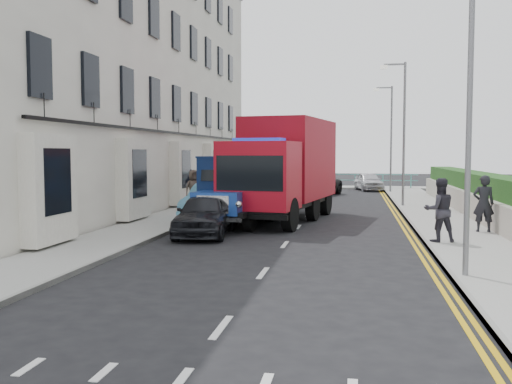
% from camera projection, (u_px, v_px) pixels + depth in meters
% --- Properties ---
extents(ground, '(120.00, 120.00, 0.00)m').
position_uv_depth(ground, '(275.00, 257.00, 14.65)').
color(ground, black).
rests_on(ground, ground).
extents(pavement_west, '(2.40, 38.00, 0.12)m').
position_uv_depth(pavement_west, '(184.00, 214.00, 24.38)').
color(pavement_west, gray).
rests_on(pavement_west, ground).
extents(pavement_east, '(2.60, 38.00, 0.12)m').
position_uv_depth(pavement_east, '(439.00, 219.00, 22.58)').
color(pavement_east, gray).
rests_on(pavement_east, ground).
extents(promenade, '(30.00, 2.50, 0.12)m').
position_uv_depth(promenade, '(328.00, 187.00, 43.15)').
color(promenade, gray).
rests_on(promenade, ground).
extents(sea_plane, '(120.00, 120.00, 0.00)m').
position_uv_depth(sea_plane, '(339.00, 173.00, 73.62)').
color(sea_plane, slate).
rests_on(sea_plane, ground).
extents(terrace_west, '(6.31, 30.20, 14.25)m').
position_uv_depth(terrace_west, '(125.00, 63.00, 28.55)').
color(terrace_west, silver).
rests_on(terrace_west, ground).
extents(garden_east, '(1.45, 28.00, 1.75)m').
position_uv_depth(garden_east, '(490.00, 198.00, 22.20)').
color(garden_east, '#B2AD9E').
rests_on(garden_east, ground).
extents(seafront_railing, '(13.00, 0.08, 1.11)m').
position_uv_depth(seafront_railing, '(328.00, 181.00, 42.32)').
color(seafront_railing, '#59B2A5').
rests_on(seafront_railing, ground).
extents(lamp_near, '(1.23, 0.18, 7.00)m').
position_uv_depth(lamp_near, '(464.00, 88.00, 11.69)').
color(lamp_near, slate).
rests_on(lamp_near, ground).
extents(lamp_mid, '(1.23, 0.18, 7.00)m').
position_uv_depth(lamp_mid, '(402.00, 125.00, 27.42)').
color(lamp_mid, slate).
rests_on(lamp_mid, ground).
extents(lamp_far, '(1.23, 0.18, 7.00)m').
position_uv_depth(lamp_far, '(389.00, 132.00, 37.25)').
color(lamp_far, slate).
rests_on(lamp_far, ground).
extents(bedford_lorry, '(2.52, 5.45, 2.51)m').
position_uv_depth(bedford_lorry, '(232.00, 195.00, 20.31)').
color(bedford_lorry, black).
rests_on(bedford_lorry, ground).
extents(red_lorry, '(3.81, 7.97, 4.01)m').
position_uv_depth(red_lorry, '(284.00, 166.00, 22.45)').
color(red_lorry, black).
rests_on(red_lorry, ground).
extents(parked_car_front, '(1.91, 4.13, 1.37)m').
position_uv_depth(parked_car_front, '(205.00, 214.00, 18.42)').
color(parked_car_front, black).
rests_on(parked_car_front, ground).
extents(parked_car_mid, '(1.70, 4.44, 1.44)m').
position_uv_depth(parked_car_mid, '(213.00, 202.00, 22.80)').
color(parked_car_mid, '#63AFD5').
rests_on(parked_car_mid, ground).
extents(parked_car_rear, '(2.02, 4.68, 1.34)m').
position_uv_depth(parked_car_rear, '(247.00, 191.00, 29.93)').
color(parked_car_rear, '#B7B9BC').
rests_on(parked_car_rear, ground).
extents(seafront_car_left, '(3.95, 5.88, 1.50)m').
position_uv_depth(seafront_car_left, '(313.00, 183.00, 35.61)').
color(seafront_car_left, black).
rests_on(seafront_car_left, ground).
extents(seafront_car_right, '(2.29, 4.02, 1.29)m').
position_uv_depth(seafront_car_right, '(369.00, 181.00, 40.25)').
color(seafront_car_right, silver).
rests_on(seafront_car_right, ground).
extents(pedestrian_east_near, '(0.67, 0.44, 1.84)m').
position_uv_depth(pedestrian_east_near, '(484.00, 204.00, 18.39)').
color(pedestrian_east_near, black).
rests_on(pedestrian_east_near, pavement_east).
extents(pedestrian_east_far, '(1.01, 0.86, 1.83)m').
position_uv_depth(pedestrian_east_far, '(439.00, 210.00, 16.35)').
color(pedestrian_east_far, '#2A2831').
rests_on(pedestrian_east_far, pavement_east).
extents(pedestrian_west_near, '(1.11, 0.86, 1.75)m').
position_uv_depth(pedestrian_west_near, '(191.00, 187.00, 28.14)').
color(pedestrian_west_near, '#1B1E32').
rests_on(pedestrian_west_near, pavement_west).
extents(pedestrian_west_far, '(1.04, 1.00, 1.79)m').
position_uv_depth(pedestrian_west_far, '(194.00, 189.00, 25.76)').
color(pedestrian_west_far, '#423730').
rests_on(pedestrian_west_far, pavement_west).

